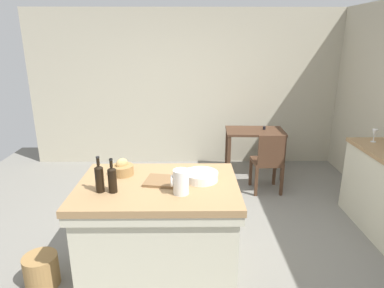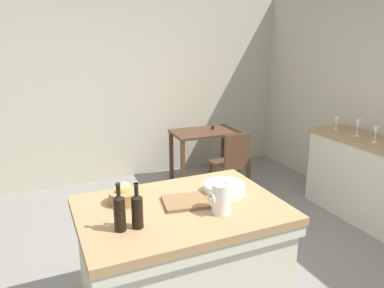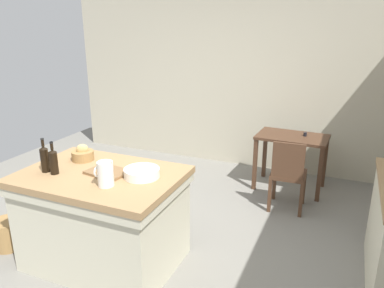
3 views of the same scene
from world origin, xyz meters
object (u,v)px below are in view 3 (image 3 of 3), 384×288
(island_table, at_px, (103,215))
(cutting_board, at_px, (108,172))
(wine_bottle_amber, at_px, (45,158))
(wicker_hamper, at_px, (8,234))
(bread_basket, at_px, (83,155))
(writing_desk, at_px, (292,144))
(wooden_chair, at_px, (288,173))
(wash_bowl, at_px, (142,173))
(pitcher, at_px, (105,173))
(wine_bottle_dark, at_px, (54,161))

(island_table, distance_m, cutting_board, 0.43)
(wine_bottle_amber, height_order, wicker_hamper, wine_bottle_amber)
(bread_basket, relative_size, wine_bottle_amber, 0.67)
(wine_bottle_amber, bearing_deg, writing_desk, 54.67)
(island_table, relative_size, writing_desk, 1.53)
(wooden_chair, distance_m, wash_bowl, 1.96)
(writing_desk, bearing_deg, wash_bowl, -112.27)
(pitcher, relative_size, bread_basket, 1.20)
(cutting_board, bearing_deg, island_table, -159.83)
(wash_bowl, distance_m, cutting_board, 0.32)
(bread_basket, distance_m, wine_bottle_amber, 0.39)
(bread_basket, relative_size, wicker_hamper, 0.70)
(wooden_chair, relative_size, wash_bowl, 2.87)
(pitcher, xyz_separation_m, wash_bowl, (0.18, 0.27, -0.07))
(pitcher, xyz_separation_m, wicker_hamper, (-1.25, 0.01, -0.86))
(island_table, xyz_separation_m, wooden_chair, (1.39, 1.70, -0.01))
(wash_bowl, bearing_deg, writing_desk, 67.73)
(wooden_chair, distance_m, cutting_board, 2.18)
(bread_basket, bearing_deg, cutting_board, -24.11)
(wash_bowl, relative_size, bread_basket, 1.48)
(wicker_hamper, bearing_deg, island_table, 10.45)
(island_table, relative_size, wash_bowl, 4.59)
(bread_basket, xyz_separation_m, wine_bottle_dark, (-0.01, -0.38, 0.06))
(wine_bottle_amber, xyz_separation_m, wicker_hamper, (-0.58, -0.04, -0.88))
(bread_basket, height_order, wine_bottle_amber, wine_bottle_amber)
(cutting_board, distance_m, wine_bottle_dark, 0.47)
(wooden_chair, height_order, wicker_hamper, wooden_chair)
(wine_bottle_dark, bearing_deg, wicker_hamper, -177.68)
(pitcher, distance_m, wicker_hamper, 1.52)
(wine_bottle_dark, bearing_deg, wine_bottle_amber, 175.77)
(cutting_board, bearing_deg, pitcher, -57.54)
(wooden_chair, bearing_deg, bread_basket, -139.44)
(pitcher, bearing_deg, wooden_chair, 58.09)
(pitcher, distance_m, cutting_board, 0.28)
(island_table, relative_size, pitcher, 5.66)
(wooden_chair, bearing_deg, wash_bowl, -121.76)
(writing_desk, bearing_deg, pitcher, -113.49)
(wine_bottle_amber, bearing_deg, cutting_board, 18.88)
(pitcher, distance_m, wine_bottle_dark, 0.56)
(pitcher, xyz_separation_m, bread_basket, (-0.56, 0.41, -0.05))
(island_table, height_order, bread_basket, bread_basket)
(bread_basket, bearing_deg, writing_desk, 52.14)
(wooden_chair, xyz_separation_m, wash_bowl, (-1.01, -1.62, 0.46))
(pitcher, xyz_separation_m, wine_bottle_dark, (-0.56, 0.03, 0.01))
(wooden_chair, distance_m, pitcher, 2.30)
(writing_desk, bearing_deg, wine_bottle_dark, -123.59)
(island_table, xyz_separation_m, bread_basket, (-0.35, 0.21, 0.47))
(wicker_hamper, bearing_deg, bread_basket, 30.20)
(island_table, height_order, wash_bowl, wash_bowl)
(island_table, relative_size, wicker_hamper, 4.74)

